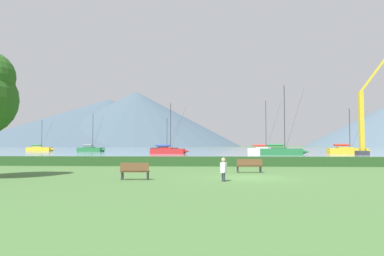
# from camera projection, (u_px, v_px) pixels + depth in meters

# --- Properties ---
(ground_plane) EXTENTS (1000.00, 1000.00, 0.00)m
(ground_plane) POSITION_uv_depth(u_px,v_px,m) (248.00, 178.00, 20.42)
(ground_plane) COLOR #477038
(harbor_water) EXTENTS (320.00, 246.00, 0.00)m
(harbor_water) POSITION_uv_depth(u_px,v_px,m) (215.00, 149.00, 157.07)
(harbor_water) COLOR gray
(harbor_water) RESTS_ON ground_plane
(hedge_line) EXTENTS (80.00, 1.20, 0.86)m
(hedge_line) POSITION_uv_depth(u_px,v_px,m) (235.00, 161.00, 31.41)
(hedge_line) COLOR #284C23
(hedge_line) RESTS_ON ground_plane
(sailboat_slip_0) EXTENTS (8.76, 4.13, 10.97)m
(sailboat_slip_0) POSITION_uv_depth(u_px,v_px,m) (91.00, 149.00, 98.30)
(sailboat_slip_0) COLOR #236B38
(sailboat_slip_0) RESTS_ON harbor_water
(sailboat_slip_1) EXTENTS (8.48, 3.03, 10.82)m
(sailboat_slip_1) POSITION_uv_depth(u_px,v_px,m) (168.00, 151.00, 74.04)
(sailboat_slip_1) COLOR red
(sailboat_slip_1) RESTS_ON harbor_water
(sailboat_slip_2) EXTENTS (8.72, 2.92, 9.66)m
(sailboat_slip_2) POSITION_uv_depth(u_px,v_px,m) (40.00, 149.00, 106.96)
(sailboat_slip_2) COLOR gold
(sailboat_slip_2) RESTS_ON harbor_water
(sailboat_slip_4) EXTENTS (8.57, 3.20, 12.33)m
(sailboat_slip_4) POSITION_uv_depth(u_px,v_px,m) (264.00, 150.00, 81.03)
(sailboat_slip_4) COLOR white
(sailboat_slip_4) RESTS_ON harbor_water
(sailboat_slip_7) EXTENTS (8.47, 2.56, 9.20)m
(sailboat_slip_7) POSITION_uv_depth(u_px,v_px,m) (165.00, 149.00, 93.34)
(sailboat_slip_7) COLOR black
(sailboat_slip_7) RESTS_ON harbor_water
(sailboat_slip_8) EXTENTS (9.20, 4.11, 13.32)m
(sailboat_slip_8) POSITION_uv_depth(u_px,v_px,m) (282.00, 151.00, 65.87)
(sailboat_slip_8) COLOR #236B38
(sailboat_slip_8) RESTS_ON harbor_water
(sailboat_slip_10) EXTENTS (9.07, 2.82, 9.64)m
(sailboat_slip_10) POSITION_uv_depth(u_px,v_px,m) (347.00, 150.00, 73.41)
(sailboat_slip_10) COLOR gold
(sailboat_slip_10) RESTS_ON harbor_water
(park_bench_near_path) EXTENTS (1.79, 0.62, 0.95)m
(park_bench_near_path) POSITION_uv_depth(u_px,v_px,m) (249.00, 165.00, 23.98)
(park_bench_near_path) COLOR brown
(park_bench_near_path) RESTS_ON ground_plane
(park_bench_under_tree) EXTENTS (1.59, 0.52, 0.95)m
(park_bench_under_tree) POSITION_uv_depth(u_px,v_px,m) (135.00, 170.00, 19.10)
(park_bench_under_tree) COLOR brown
(park_bench_under_tree) RESTS_ON ground_plane
(person_seated_viewer) EXTENTS (0.36, 0.56, 1.25)m
(person_seated_viewer) POSITION_uv_depth(u_px,v_px,m) (223.00, 168.00, 18.28)
(person_seated_viewer) COLOR #2D3347
(person_seated_viewer) RESTS_ON ground_plane
(dock_crane) EXTENTS (6.92, 2.00, 19.87)m
(dock_crane) POSITION_uv_depth(u_px,v_px,m) (363.00, 125.00, 66.09)
(dock_crane) COLOR #333338
(dock_crane) RESTS_ON ground_plane
(distant_hill_west_ridge) EXTENTS (244.03, 244.03, 63.93)m
(distant_hill_west_ridge) POSITION_uv_depth(u_px,v_px,m) (136.00, 119.00, 405.50)
(distant_hill_west_ridge) COLOR #425666
(distant_hill_west_ridge) RESTS_ON ground_plane
(distant_hill_east_ridge) EXTENTS (339.17, 339.17, 60.76)m
(distant_hill_east_ridge) POSITION_uv_depth(u_px,v_px,m) (108.00, 123.00, 446.78)
(distant_hill_east_ridge) COLOR #425666
(distant_hill_east_ridge) RESTS_ON ground_plane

